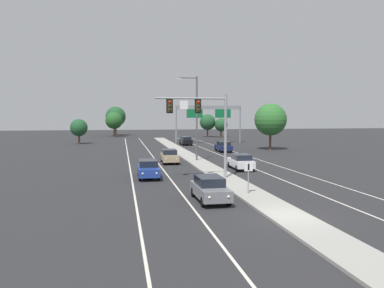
# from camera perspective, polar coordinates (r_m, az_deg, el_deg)

# --- Properties ---
(ground_plane) EXTENTS (260.00, 260.00, 0.00)m
(ground_plane) POSITION_cam_1_polar(r_m,az_deg,el_deg) (21.66, 14.24, -10.62)
(ground_plane) COLOR #28282B
(median_island) EXTENTS (2.40, 110.00, 0.15)m
(median_island) POSITION_cam_1_polar(r_m,az_deg,el_deg) (38.42, 2.95, -3.88)
(median_island) COLOR #9E9B93
(median_island) RESTS_ON ground
(lane_stripe_oncoming_center) EXTENTS (0.14, 100.00, 0.01)m
(lane_stripe_oncoming_center) POSITION_cam_1_polar(r_m,az_deg,el_deg) (44.53, -5.06, -2.86)
(lane_stripe_oncoming_center) COLOR silver
(lane_stripe_oncoming_center) RESTS_ON ground
(lane_stripe_receding_center) EXTENTS (0.14, 100.00, 0.01)m
(lane_stripe_receding_center) POSITION_cam_1_polar(r_m,az_deg,el_deg) (46.36, 6.60, -2.59)
(lane_stripe_receding_center) COLOR silver
(lane_stripe_receding_center) RESTS_ON ground
(edge_stripe_left) EXTENTS (0.14, 100.00, 0.01)m
(edge_stripe_left) POSITION_cam_1_polar(r_m,az_deg,el_deg) (44.35, -9.31, -2.93)
(edge_stripe_left) COLOR silver
(edge_stripe_left) RESTS_ON ground
(edge_stripe_right) EXTENTS (0.14, 100.00, 0.01)m
(edge_stripe_right) POSITION_cam_1_polar(r_m,az_deg,el_deg) (47.42, 10.42, -2.47)
(edge_stripe_right) COLOR silver
(edge_stripe_right) RESTS_ON ground
(overhead_signal_mast) EXTENTS (6.14, 0.44, 7.20)m
(overhead_signal_mast) POSITION_cam_1_polar(r_m,az_deg,el_deg) (32.51, 1.76, 3.85)
(overhead_signal_mast) COLOR gray
(overhead_signal_mast) RESTS_ON median_island
(median_sign_post) EXTENTS (0.60, 0.10, 2.20)m
(median_sign_post) POSITION_cam_1_polar(r_m,az_deg,el_deg) (26.62, 8.40, -4.27)
(median_sign_post) COLOR gray
(median_sign_post) RESTS_ON median_island
(street_lamp_median) EXTENTS (2.58, 0.28, 10.00)m
(street_lamp_median) POSITION_cam_1_polar(r_m,az_deg,el_deg) (45.79, 0.43, 4.62)
(street_lamp_median) COLOR #4C4C51
(street_lamp_median) RESTS_ON median_island
(car_oncoming_grey) EXTENTS (1.86, 4.49, 1.58)m
(car_oncoming_grey) POSITION_cam_1_polar(r_m,az_deg,el_deg) (24.88, 2.67, -6.61)
(car_oncoming_grey) COLOR slate
(car_oncoming_grey) RESTS_ON ground
(car_oncoming_blue) EXTENTS (1.89, 4.50, 1.58)m
(car_oncoming_blue) POSITION_cam_1_polar(r_m,az_deg,el_deg) (34.15, -6.51, -3.66)
(car_oncoming_blue) COLOR navy
(car_oncoming_blue) RESTS_ON ground
(car_oncoming_tan) EXTENTS (1.92, 4.51, 1.58)m
(car_oncoming_tan) POSITION_cam_1_polar(r_m,az_deg,el_deg) (44.50, -3.38, -1.79)
(car_oncoming_tan) COLOR tan
(car_oncoming_tan) RESTS_ON ground
(car_receding_white) EXTENTS (1.92, 4.51, 1.58)m
(car_receding_white) POSITION_cam_1_polar(r_m,az_deg,el_deg) (39.50, 7.27, -2.59)
(car_receding_white) COLOR silver
(car_receding_white) RESTS_ON ground
(car_receding_navy) EXTENTS (1.85, 4.48, 1.58)m
(car_receding_navy) POSITION_cam_1_polar(r_m,az_deg,el_deg) (58.31, 4.70, -0.36)
(car_receding_navy) COLOR #141E4C
(car_receding_navy) RESTS_ON ground
(car_receding_black) EXTENTS (1.91, 4.50, 1.58)m
(car_receding_black) POSITION_cam_1_polar(r_m,az_deg,el_deg) (71.40, -0.93, 0.50)
(car_receding_black) COLOR black
(car_receding_black) RESTS_ON ground
(highway_sign_gantry) EXTENTS (13.28, 0.42, 7.50)m
(highway_sign_gantry) POSITION_cam_1_polar(r_m,az_deg,el_deg) (76.01, 2.50, 4.76)
(highway_sign_gantry) COLOR gray
(highway_sign_gantry) RESTS_ON ground
(tree_far_left_c) EXTENTS (5.50, 5.50, 7.96)m
(tree_far_left_c) POSITION_cam_1_polar(r_m,az_deg,el_deg) (107.88, -11.29, 4.02)
(tree_far_left_c) COLOR #4C3823
(tree_far_left_c) RESTS_ON ground
(tree_far_right_a) EXTENTS (3.29, 3.29, 4.76)m
(tree_far_right_a) POSITION_cam_1_polar(r_m,az_deg,el_deg) (97.32, 4.35, 2.84)
(tree_far_right_a) COLOR #4C3823
(tree_far_right_a) RESTS_ON ground
(tree_far_right_c) EXTENTS (5.14, 5.14, 7.44)m
(tree_far_right_c) POSITION_cam_1_polar(r_m,az_deg,el_deg) (62.65, 11.61, 3.58)
(tree_far_right_c) COLOR #4C3823
(tree_far_right_c) RESTS_ON ground
(tree_far_right_b) EXTENTS (4.02, 4.02, 5.82)m
(tree_far_right_b) POSITION_cam_1_polar(r_m,az_deg,el_deg) (97.93, 2.33, 3.26)
(tree_far_right_b) COLOR #4C3823
(tree_far_right_b) RESTS_ON ground
(tree_far_left_b) EXTENTS (4.44, 4.44, 6.43)m
(tree_far_left_b) POSITION_cam_1_polar(r_m,az_deg,el_deg) (101.75, -11.52, 3.44)
(tree_far_left_b) COLOR #4C3823
(tree_far_left_b) RESTS_ON ground
(tree_far_left_a) EXTENTS (3.34, 3.34, 4.83)m
(tree_far_left_a) POSITION_cam_1_polar(r_m,az_deg,el_deg) (77.37, -16.49, 2.34)
(tree_far_left_a) COLOR #4C3823
(tree_far_left_a) RESTS_ON ground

